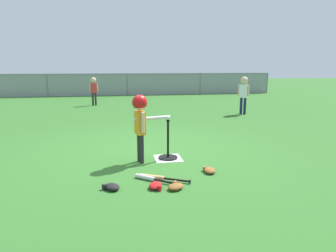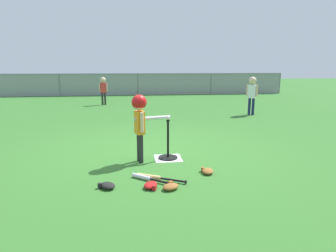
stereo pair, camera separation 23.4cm
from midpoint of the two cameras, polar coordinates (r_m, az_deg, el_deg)
ground_plane at (r=5.36m, az=-4.44°, el=-4.71°), size 60.00×60.00×0.00m
home_plate at (r=4.88m, az=-1.38°, el=-6.30°), size 0.44×0.44×0.01m
batting_tee at (r=4.85m, az=-1.39°, el=-5.21°), size 0.32×0.32×0.65m
baseball_on_tee at (r=4.71m, az=-1.42°, el=1.63°), size 0.07×0.07×0.07m
batter_child at (r=4.53m, az=-6.88°, el=2.19°), size 0.62×0.31×1.08m
fielder_deep_right at (r=9.54m, az=13.92°, el=6.81°), size 0.29×0.26×1.19m
fielder_near_left at (r=11.81m, az=-14.90°, el=7.32°), size 0.32×0.22×1.10m
spare_bat_silver at (r=3.98m, az=-5.45°, el=-10.15°), size 0.50×0.41×0.06m
spare_bat_wood at (r=4.00m, az=-3.83°, el=-10.04°), size 0.65×0.39×0.06m
glove_by_plate at (r=4.26m, az=6.55°, el=-8.62°), size 0.20×0.25×0.07m
glove_near_bats at (r=3.78m, az=-12.73°, el=-11.54°), size 0.26×0.27×0.07m
glove_tossed_aside at (r=3.70m, az=-0.32°, el=-11.76°), size 0.27×0.26×0.07m
glove_outfield_drop at (r=3.74m, az=-4.27°, el=-11.55°), size 0.23×0.27×0.07m
outfield_fence at (r=15.69m, az=-8.43°, el=8.21°), size 16.06×0.06×1.15m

